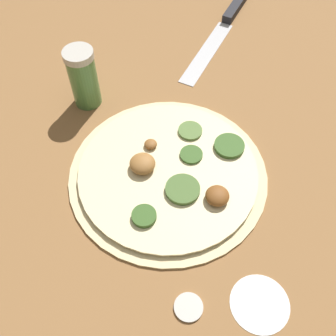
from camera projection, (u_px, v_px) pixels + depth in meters
name	position (u px, v px, depth m)	size (l,w,h in m)	color
ground_plane	(168.00, 175.00, 0.61)	(3.00, 3.00, 0.00)	olive
pizza	(169.00, 172.00, 0.60)	(0.31, 0.31, 0.03)	beige
knife	(227.00, 20.00, 0.83)	(0.19, 0.27, 0.02)	silver
spice_jar	(83.00, 78.00, 0.65)	(0.05, 0.05, 0.11)	#4C7F42
loose_cap	(189.00, 307.00, 0.49)	(0.04, 0.04, 0.01)	beige
flour_patch	(263.00, 302.00, 0.50)	(0.08, 0.08, 0.00)	white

